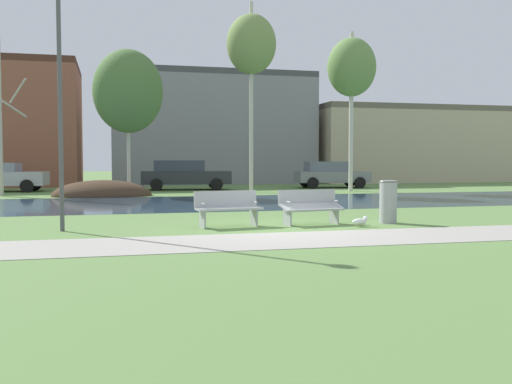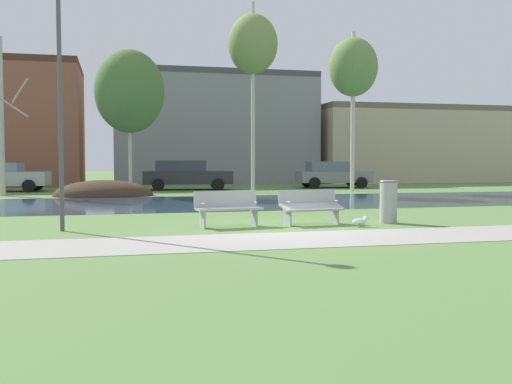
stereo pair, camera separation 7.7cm
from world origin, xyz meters
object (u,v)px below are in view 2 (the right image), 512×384
bench_right (310,206)px  parked_sedan_second_dark (186,174)px  bench_left (228,207)px  parked_van_nearest_silver (1,176)px  trash_bin (388,201)px  seagull (360,221)px  parked_hatch_third_grey (332,174)px  streetlamp (59,58)px

bench_right → parked_sedan_second_dark: parked_sedan_second_dark is taller
bench_right → parked_sedan_second_dark: 17.52m
bench_left → parked_van_nearest_silver: 19.71m
trash_bin → parked_van_nearest_silver: parked_van_nearest_silver is taller
bench_right → seagull: bearing=-36.1°
parked_van_nearest_silver → parked_hatch_third_grey: size_ratio=1.07×
bench_left → seagull: bearing=-13.4°
trash_bin → parked_hatch_third_grey: parked_hatch_third_grey is taller
parked_sedan_second_dark → bench_left: bearing=-93.6°
bench_right → parked_van_nearest_silver: size_ratio=0.36×
seagull → parked_sedan_second_dark: (-2.02, 18.23, 0.70)m
bench_left → trash_bin: bearing=-2.2°
bench_left → bench_right: 2.11m
streetlamp → parked_sedan_second_dark: streetlamp is taller
bench_right → parked_hatch_third_grey: parked_hatch_third_grey is taller
bench_right → trash_bin: 2.06m
bench_right → seagull: 1.31m
parked_hatch_third_grey → streetlamp: bearing=-127.3°
seagull → streetlamp: 7.96m
parked_sedan_second_dark → parked_van_nearest_silver: bearing=177.5°
bench_left → streetlamp: size_ratio=0.28×
bench_left → seagull: size_ratio=3.77×
bench_left → parked_hatch_third_grey: parked_hatch_third_grey is taller
streetlamp → parked_van_nearest_silver: bearing=103.9°
bench_right → parked_hatch_third_grey: (7.50, 17.73, 0.32)m
bench_left → seagull: bench_left is taller
trash_bin → parked_hatch_third_grey: 18.70m
bench_right → trash_bin: trash_bin is taller
trash_bin → streetlamp: size_ratio=0.18×
seagull → trash_bin: bearing=29.4°
bench_left → streetlamp: streetlamp is taller
bench_right → parked_sedan_second_dark: (-1.00, 17.49, 0.36)m
parked_van_nearest_silver → seagull: bearing=-58.6°
bench_left → streetlamp: bearing=178.4°
bench_left → bench_right: same height
streetlamp → parked_sedan_second_dark: (4.94, 17.39, -3.07)m
bench_right → seagull: (1.02, -0.74, -0.34)m
trash_bin → seagull: (-1.03, -0.58, -0.43)m
trash_bin → parked_van_nearest_silver: (-12.41, 18.05, 0.22)m
streetlamp → parked_sedan_second_dark: bearing=74.1°
parked_van_nearest_silver → parked_hatch_third_grey: bearing=-0.5°
trash_bin → streetlamp: 8.66m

